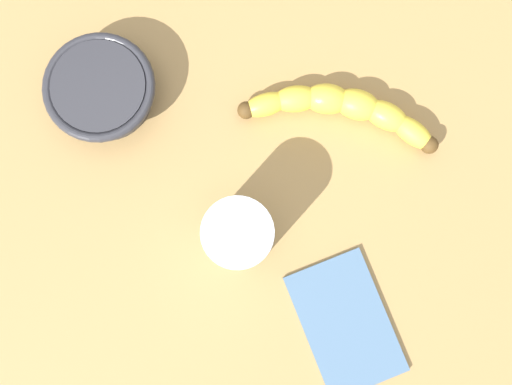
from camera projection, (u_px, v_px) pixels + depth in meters
wooden_tabletop at (285, 162)px, 72.69cm from camera, size 120.00×120.00×3.00cm
banana at (341, 109)px, 70.06cm from camera, size 12.96×22.66×3.72cm
smoothie_glass at (239, 235)px, 65.50cm from camera, size 7.89×7.89×9.66cm
ceramic_bowl at (102, 90)px, 69.30cm from camera, size 13.46×13.46×4.79cm
folded_napkin at (346, 323)px, 68.56cm from camera, size 16.51×11.58×0.60cm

